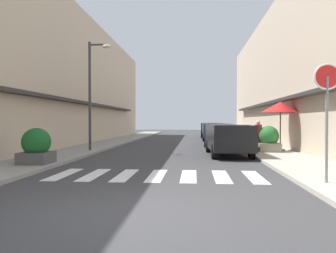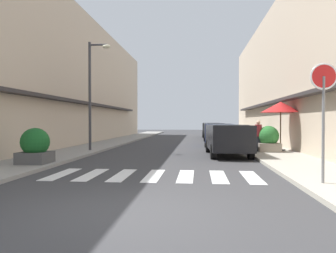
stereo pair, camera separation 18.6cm
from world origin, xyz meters
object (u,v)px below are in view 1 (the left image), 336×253
object	(u,v)px
parked_car_mid	(218,132)
pedestrian_walking_near	(258,135)
parked_car_distant	(210,128)
cafe_umbrella	(280,107)
planter_midblock	(269,139)
round_street_sign	(327,91)
parked_car_far	(213,130)
planter_far	(257,135)
planter_corner	(36,147)
street_lamp	(93,84)
parked_car_near	(228,136)

from	to	relation	value
parked_car_mid	pedestrian_walking_near	size ratio (longest dim) A/B	2.75
parked_car_distant	cafe_umbrella	world-z (taller)	cafe_umbrella
parked_car_mid	planter_midblock	world-z (taller)	parked_car_mid
parked_car_distant	cafe_umbrella	size ratio (longest dim) A/B	1.62
parked_car_distant	round_street_sign	size ratio (longest dim) A/B	1.39
round_street_sign	cafe_umbrella	distance (m)	8.79
parked_car_mid	cafe_umbrella	bearing A→B (deg)	-56.33
parked_car_far	cafe_umbrella	distance (m)	10.62
round_street_sign	planter_far	distance (m)	14.52
cafe_umbrella	planter_far	world-z (taller)	cafe_umbrella
planter_corner	cafe_umbrella	bearing A→B (deg)	30.52
parked_car_far	cafe_umbrella	xyz separation A→B (m)	(2.85, -10.13, 1.41)
planter_corner	planter_far	world-z (taller)	planter_corner
round_street_sign	street_lamp	distance (m)	11.74
parked_car_distant	pedestrian_walking_near	distance (m)	16.49
street_lamp	pedestrian_walking_near	world-z (taller)	street_lamp
parked_car_mid	parked_car_distant	size ratio (longest dim) A/B	1.05
pedestrian_walking_near	planter_midblock	bearing A→B (deg)	-51.04
parked_car_mid	planter_midblock	xyz separation A→B (m)	(2.11, -4.94, -0.20)
parked_car_far	planter_far	bearing A→B (deg)	-58.20
parked_car_mid	round_street_sign	xyz separation A→B (m)	(1.65, -12.99, 1.43)
planter_far	street_lamp	bearing A→B (deg)	-146.53
parked_car_distant	cafe_umbrella	distance (m)	16.12
parked_car_distant	planter_midblock	distance (m)	16.59
parked_car_near	round_street_sign	xyz separation A→B (m)	(1.65, -7.07, 1.43)
parked_car_distant	round_street_sign	bearing A→B (deg)	-86.15
parked_car_far	planter_corner	bearing A→B (deg)	-114.12
parked_car_distant	street_lamp	world-z (taller)	street_lamp
pedestrian_walking_near	parked_car_near	bearing A→B (deg)	166.44
parked_car_distant	street_lamp	xyz separation A→B (m)	(-6.83, -16.47, 2.62)
cafe_umbrella	street_lamp	bearing A→B (deg)	-176.01
planter_midblock	planter_far	xyz separation A→B (m)	(0.66, 6.33, -0.07)
parked_car_far	planter_far	size ratio (longest dim) A/B	3.94
cafe_umbrella	planter_corner	xyz separation A→B (m)	(-10.04, -5.92, -1.62)
parked_car_near	pedestrian_walking_near	world-z (taller)	pedestrian_walking_near
parked_car_distant	planter_midblock	size ratio (longest dim) A/B	3.17
planter_midblock	planter_corner	bearing A→B (deg)	-150.49
parked_car_far	pedestrian_walking_near	distance (m)	10.86
parked_car_far	cafe_umbrella	world-z (taller)	cafe_umbrella
planter_corner	planter_far	size ratio (longest dim) A/B	1.13
parked_car_far	round_street_sign	bearing A→B (deg)	-85.00
parked_car_distant	planter_midblock	world-z (taller)	parked_car_distant
parked_car_mid	parked_car_distant	xyz separation A→B (m)	(0.00, 11.52, -0.00)
street_lamp	planter_far	size ratio (longest dim) A/B	5.01
parked_car_distant	planter_far	distance (m)	10.50
parked_car_mid	cafe_umbrella	world-z (taller)	cafe_umbrella
parked_car_near	street_lamp	xyz separation A→B (m)	(-6.83, 0.96, 2.62)
pedestrian_walking_near	round_street_sign	bearing A→B (deg)	-135.61
parked_car_distant	cafe_umbrella	xyz separation A→B (m)	(2.85, -15.80, 1.42)
parked_car_distant	planter_far	world-z (taller)	parked_car_distant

